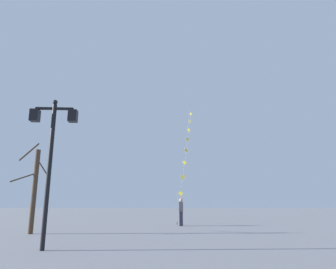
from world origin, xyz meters
TOP-DOWN VIEW (x-y plane):
  - ground_plane at (0.00, 20.00)m, footprint 160.00×160.00m
  - twin_lantern_lamp_post at (-2.69, 9.38)m, footprint 1.52×0.28m
  - kite_train at (3.89, 27.57)m, footprint 3.12×13.70m
  - kite_flyer at (2.54, 19.33)m, footprint 0.30×0.62m
  - bare_tree at (-5.05, 14.62)m, footprint 1.22×1.75m

SIDE VIEW (x-z plane):
  - ground_plane at x=0.00m, z-range 0.00..0.00m
  - kite_flyer at x=2.54m, z-range 0.05..1.76m
  - bare_tree at x=-5.05m, z-range -0.07..4.26m
  - twin_lantern_lamp_post at x=-2.69m, z-range 0.93..5.73m
  - kite_train at x=3.89m, z-range 0.17..12.32m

